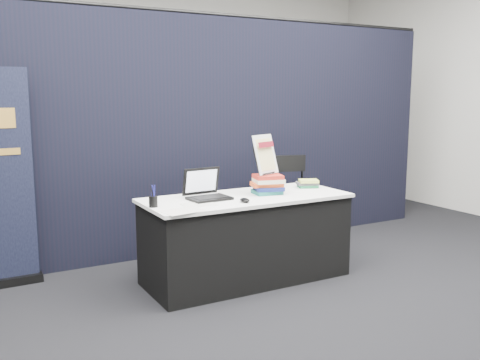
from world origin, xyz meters
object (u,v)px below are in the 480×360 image
laptop (207,192)px  book_stack_tall (267,184)px  book_stack_short (309,183)px  stacking_chair (295,200)px  info_sign (265,155)px  display_table (246,238)px

laptop → book_stack_tall: bearing=-9.4°
book_stack_short → laptop: bearing=-178.5°
stacking_chair → laptop: bearing=-144.5°
info_sign → stacking_chair: 0.95m
display_table → laptop: bearing=169.5°
display_table → book_stack_tall: book_stack_tall is taller
book_stack_tall → book_stack_short: bearing=9.6°
laptop → stacking_chair: (1.20, 0.42, -0.26)m
laptop → stacking_chair: laptop is taller
info_sign → book_stack_tall: bearing=-111.7°
laptop → book_stack_short: laptop is taller
display_table → laptop: laptop is taller
display_table → book_stack_short: book_stack_short is taller
laptop → stacking_chair: bearing=15.7°
book_stack_tall → laptop: bearing=174.0°
laptop → stacking_chair: 1.29m
info_sign → book_stack_short: bearing=-15.4°
laptop → book_stack_short: bearing=-1.9°
info_sign → stacking_chair: bearing=13.3°
book_stack_tall → stacking_chair: bearing=36.8°
book_stack_tall → stacking_chair: stacking_chair is taller
book_stack_short → stacking_chair: 0.47m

